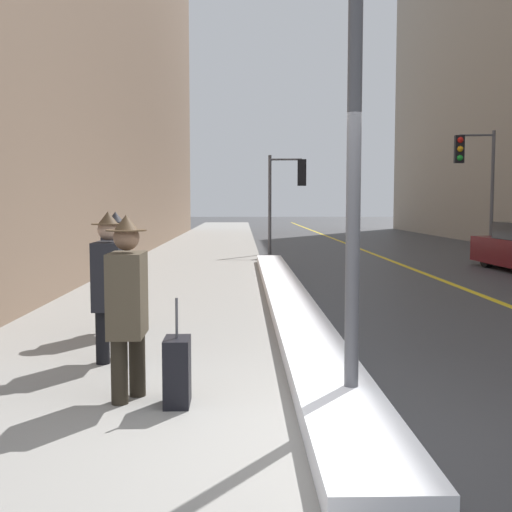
# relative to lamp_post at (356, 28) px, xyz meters

# --- Properties ---
(ground_plane) EXTENTS (160.00, 160.00, 0.00)m
(ground_plane) POSITION_rel_lamp_post_xyz_m (-0.33, -0.68, -3.17)
(ground_plane) COLOR #38383A
(sidewalk_slab) EXTENTS (4.00, 80.00, 0.01)m
(sidewalk_slab) POSITION_rel_lamp_post_xyz_m (-2.33, 14.32, -3.17)
(sidewalk_slab) COLOR gray
(sidewalk_slab) RESTS_ON ground
(road_centre_stripe) EXTENTS (0.16, 80.00, 0.00)m
(road_centre_stripe) POSITION_rel_lamp_post_xyz_m (3.67, 14.32, -3.17)
(road_centre_stripe) COLOR gold
(road_centre_stripe) RESTS_ON ground
(snow_bank_curb) EXTENTS (0.70, 15.80, 0.22)m
(snow_bank_curb) POSITION_rel_lamp_post_xyz_m (-0.12, 5.85, -3.07)
(snow_bank_curb) COLOR white
(snow_bank_curb) RESTS_ON ground
(building_facade_left) EXTENTS (6.00, 36.00, 15.89)m
(building_facade_left) POSITION_rel_lamp_post_xyz_m (-7.33, 19.32, 4.77)
(building_facade_left) COLOR #846B56
(building_facade_left) RESTS_ON ground
(lamp_post) EXTENTS (0.28, 0.28, 5.36)m
(lamp_post) POSITION_rel_lamp_post_xyz_m (0.00, 0.00, 0.00)
(lamp_post) COLOR #515156
(lamp_post) RESTS_ON ground
(traffic_light_near) EXTENTS (1.31, 0.33, 3.41)m
(traffic_light_near) POSITION_rel_lamp_post_xyz_m (0.74, 16.81, -0.72)
(traffic_light_near) COLOR #515156
(traffic_light_near) RESTS_ON ground
(traffic_light_far) EXTENTS (1.31, 0.32, 4.12)m
(traffic_light_far) POSITION_rel_lamp_post_xyz_m (6.61, 15.60, -0.19)
(traffic_light_far) COLOR #515156
(traffic_light_far) RESTS_ON ground
(pedestrian_in_fedora) EXTENTS (0.35, 0.51, 1.66)m
(pedestrian_in_fedora) POSITION_rel_lamp_post_xyz_m (-1.93, 0.32, -2.27)
(pedestrian_in_fedora) COLOR #2A241B
(pedestrian_in_fedora) RESTS_ON ground
(pedestrian_nearside) EXTENTS (0.36, 0.52, 1.67)m
(pedestrian_nearside) POSITION_rel_lamp_post_xyz_m (-2.38, 1.73, -2.26)
(pedestrian_nearside) COLOR black
(pedestrian_nearside) RESTS_ON ground
(pedestrian_trailing) EXTENTS (0.35, 0.72, 1.65)m
(pedestrian_trailing) POSITION_rel_lamp_post_xyz_m (-2.60, 3.24, -2.28)
(pedestrian_trailing) COLOR black
(pedestrian_trailing) RESTS_ON ground
(rolling_suitcase) EXTENTS (0.22, 0.36, 0.95)m
(rolling_suitcase) POSITION_rel_lamp_post_xyz_m (-1.49, 0.16, -2.87)
(rolling_suitcase) COLOR black
(rolling_suitcase) RESTS_ON ground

